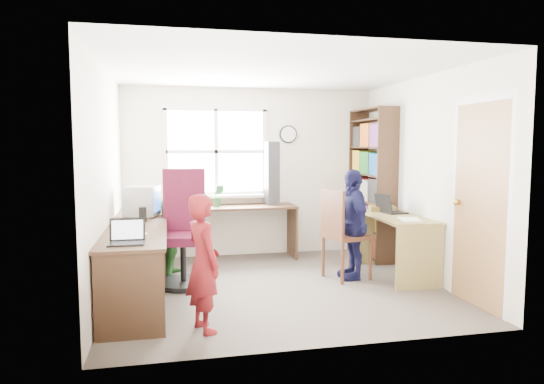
{
  "coord_description": "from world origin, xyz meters",
  "views": [
    {
      "loc": [
        -1.18,
        -5.21,
        1.59
      ],
      "look_at": [
        0.0,
        0.25,
        1.05
      ],
      "focal_mm": 32.0,
      "sensor_mm": 36.0,
      "label": 1
    }
  ],
  "objects_px": {
    "swivel_chair": "(184,235)",
    "cd_tower": "(272,173)",
    "person_green": "(178,225)",
    "wooden_chair": "(341,231)",
    "laptop_right": "(389,208)",
    "person_navy": "(353,224)",
    "bookshelf": "(372,187)",
    "l_desk": "(156,258)",
    "laptop_left": "(127,238)",
    "right_desk": "(396,232)",
    "crt_monitor": "(142,201)",
    "person_red": "(203,263)",
    "potted_plant": "(218,196)"
  },
  "relations": [
    {
      "from": "right_desk",
      "to": "laptop_right",
      "type": "bearing_deg",
      "value": 91.79
    },
    {
      "from": "crt_monitor",
      "to": "potted_plant",
      "type": "height_order",
      "value": "crt_monitor"
    },
    {
      "from": "person_navy",
      "to": "laptop_right",
      "type": "bearing_deg",
      "value": 114.51
    },
    {
      "from": "laptop_left",
      "to": "l_desk",
      "type": "bearing_deg",
      "value": 72.1
    },
    {
      "from": "wooden_chair",
      "to": "laptop_right",
      "type": "relative_size",
      "value": 2.79
    },
    {
      "from": "right_desk",
      "to": "potted_plant",
      "type": "distance_m",
      "value": 2.42
    },
    {
      "from": "l_desk",
      "to": "person_red",
      "type": "relative_size",
      "value": 2.5
    },
    {
      "from": "bookshelf",
      "to": "laptop_right",
      "type": "bearing_deg",
      "value": -98.08
    },
    {
      "from": "cd_tower",
      "to": "swivel_chair",
      "type": "bearing_deg",
      "value": -150.3
    },
    {
      "from": "person_red",
      "to": "cd_tower",
      "type": "bearing_deg",
      "value": -43.69
    },
    {
      "from": "right_desk",
      "to": "swivel_chair",
      "type": "relative_size",
      "value": 1.0
    },
    {
      "from": "right_desk",
      "to": "cd_tower",
      "type": "xyz_separation_m",
      "value": [
        -1.27,
        1.3,
        0.66
      ]
    },
    {
      "from": "l_desk",
      "to": "swivel_chair",
      "type": "xyz_separation_m",
      "value": [
        0.29,
        0.62,
        0.11
      ]
    },
    {
      "from": "person_navy",
      "to": "swivel_chair",
      "type": "bearing_deg",
      "value": -93.0
    },
    {
      "from": "bookshelf",
      "to": "potted_plant",
      "type": "xyz_separation_m",
      "value": [
        -2.16,
        0.23,
        -0.1
      ]
    },
    {
      "from": "laptop_left",
      "to": "person_red",
      "type": "relative_size",
      "value": 0.26
    },
    {
      "from": "l_desk",
      "to": "wooden_chair",
      "type": "distance_m",
      "value": 2.17
    },
    {
      "from": "laptop_left",
      "to": "cd_tower",
      "type": "bearing_deg",
      "value": 54.41
    },
    {
      "from": "right_desk",
      "to": "wooden_chair",
      "type": "distance_m",
      "value": 0.72
    },
    {
      "from": "l_desk",
      "to": "laptop_left",
      "type": "height_order",
      "value": "laptop_left"
    },
    {
      "from": "laptop_left",
      "to": "person_navy",
      "type": "xyz_separation_m",
      "value": [
        2.5,
        1.1,
        -0.14
      ]
    },
    {
      "from": "bookshelf",
      "to": "person_red",
      "type": "bearing_deg",
      "value": -137.68
    },
    {
      "from": "wooden_chair",
      "to": "laptop_left",
      "type": "bearing_deg",
      "value": -170.21
    },
    {
      "from": "person_green",
      "to": "right_desk",
      "type": "bearing_deg",
      "value": -96.81
    },
    {
      "from": "potted_plant",
      "to": "person_red",
      "type": "bearing_deg",
      "value": -98.68
    },
    {
      "from": "bookshelf",
      "to": "cd_tower",
      "type": "distance_m",
      "value": 1.43
    },
    {
      "from": "laptop_right",
      "to": "cd_tower",
      "type": "relative_size",
      "value": 0.43
    },
    {
      "from": "l_desk",
      "to": "potted_plant",
      "type": "height_order",
      "value": "potted_plant"
    },
    {
      "from": "l_desk",
      "to": "cd_tower",
      "type": "distance_m",
      "value": 2.47
    },
    {
      "from": "wooden_chair",
      "to": "person_red",
      "type": "xyz_separation_m",
      "value": [
        -1.71,
        -1.28,
        0.01
      ]
    },
    {
      "from": "bookshelf",
      "to": "wooden_chair",
      "type": "height_order",
      "value": "bookshelf"
    },
    {
      "from": "l_desk",
      "to": "cd_tower",
      "type": "xyz_separation_m",
      "value": [
        1.57,
        1.75,
        0.74
      ]
    },
    {
      "from": "wooden_chair",
      "to": "cd_tower",
      "type": "height_order",
      "value": "cd_tower"
    },
    {
      "from": "bookshelf",
      "to": "laptop_left",
      "type": "bearing_deg",
      "value": -146.3
    },
    {
      "from": "swivel_chair",
      "to": "laptop_left",
      "type": "xyz_separation_m",
      "value": [
        -0.52,
        -1.27,
        0.23
      ]
    },
    {
      "from": "swivel_chair",
      "to": "cd_tower",
      "type": "bearing_deg",
      "value": 48.81
    },
    {
      "from": "wooden_chair",
      "to": "laptop_right",
      "type": "height_order",
      "value": "wooden_chair"
    },
    {
      "from": "laptop_left",
      "to": "bookshelf",
      "type": "bearing_deg",
      "value": 34.81
    },
    {
      "from": "right_desk",
      "to": "person_red",
      "type": "xyz_separation_m",
      "value": [
        -2.43,
        -1.3,
        0.05
      ]
    },
    {
      "from": "wooden_chair",
      "to": "person_navy",
      "type": "height_order",
      "value": "person_navy"
    },
    {
      "from": "bookshelf",
      "to": "l_desk",
      "type": "bearing_deg",
      "value": -153.57
    },
    {
      "from": "crt_monitor",
      "to": "potted_plant",
      "type": "distance_m",
      "value": 1.23
    },
    {
      "from": "l_desk",
      "to": "crt_monitor",
      "type": "xyz_separation_m",
      "value": [
        -0.17,
        0.94,
        0.48
      ]
    },
    {
      "from": "swivel_chair",
      "to": "person_green",
      "type": "bearing_deg",
      "value": 103.64
    },
    {
      "from": "cd_tower",
      "to": "person_navy",
      "type": "bearing_deg",
      "value": -73.55
    },
    {
      "from": "crt_monitor",
      "to": "laptop_right",
      "type": "xyz_separation_m",
      "value": [
        3.02,
        -0.26,
        -0.14
      ]
    },
    {
      "from": "crt_monitor",
      "to": "person_red",
      "type": "height_order",
      "value": "person_red"
    },
    {
      "from": "person_red",
      "to": "potted_plant",
      "type": "bearing_deg",
      "value": -28.4
    },
    {
      "from": "wooden_chair",
      "to": "potted_plant",
      "type": "xyz_separation_m",
      "value": [
        -1.32,
        1.27,
        0.32
      ]
    },
    {
      "from": "l_desk",
      "to": "swivel_chair",
      "type": "relative_size",
      "value": 2.25
    }
  ]
}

